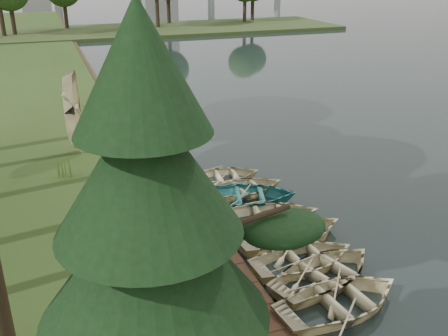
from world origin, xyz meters
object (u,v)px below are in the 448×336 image
object	(u,v)px
boardwalk	(182,211)
stored_rowboat	(80,146)
rowboat_2	(304,256)
pine_tree	(149,206)
rowboat_0	(341,298)
rowboat_1	(326,270)

from	to	relation	value
boardwalk	stored_rowboat	size ratio (longest dim) A/B	4.23
boardwalk	rowboat_2	world-z (taller)	rowboat_2
stored_rowboat	pine_tree	distance (m)	16.45
pine_tree	stored_rowboat	bearing A→B (deg)	90.35
rowboat_0	pine_tree	xyz separation A→B (m)	(-5.30, -2.29, 4.72)
boardwalk	rowboat_2	distance (m)	5.21
rowboat_0	rowboat_1	xyz separation A→B (m)	(0.28, 1.25, -0.00)
stored_rowboat	rowboat_2	bearing A→B (deg)	-141.93
rowboat_2	pine_tree	distance (m)	8.44
stored_rowboat	pine_tree	size ratio (longest dim) A/B	0.48
pine_tree	rowboat_0	bearing A→B (deg)	23.34
rowboat_2	stored_rowboat	xyz separation A→B (m)	(-5.48, 11.40, 0.29)
rowboat_1	rowboat_2	distance (m)	0.92
rowboat_1	pine_tree	size ratio (longest dim) A/B	0.46
rowboat_0	stored_rowboat	xyz separation A→B (m)	(-5.40, 13.54, 0.26)
rowboat_0	pine_tree	world-z (taller)	pine_tree
rowboat_0	rowboat_2	xyz separation A→B (m)	(0.08, 2.14, -0.03)
rowboat_0	stored_rowboat	distance (m)	14.58
stored_rowboat	rowboat_1	bearing A→B (deg)	-142.80
rowboat_0	rowboat_2	world-z (taller)	rowboat_0
rowboat_0	rowboat_1	distance (m)	1.28
boardwalk	rowboat_2	size ratio (longest dim) A/B	4.76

